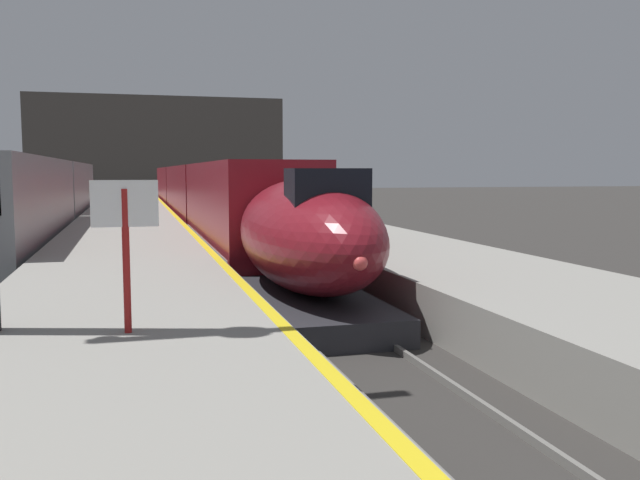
# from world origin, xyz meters

# --- Properties ---
(platform_left) EXTENTS (4.80, 110.00, 1.05)m
(platform_left) POSITION_xyz_m (-4.05, 24.75, 0.53)
(platform_left) COLOR gray
(platform_left) RESTS_ON ground
(platform_right) EXTENTS (4.80, 110.00, 1.05)m
(platform_right) POSITION_xyz_m (4.05, 24.75, 0.53)
(platform_right) COLOR gray
(platform_right) RESTS_ON ground
(platform_left_safety_stripe) EXTENTS (0.20, 107.80, 0.01)m
(platform_left_safety_stripe) POSITION_xyz_m (-1.77, 24.75, 1.05)
(platform_left_safety_stripe) COLOR yellow
(platform_left_safety_stripe) RESTS_ON platform_left
(rail_main_left) EXTENTS (0.08, 110.00, 0.12)m
(rail_main_left) POSITION_xyz_m (-0.75, 27.50, 0.06)
(rail_main_left) COLOR slate
(rail_main_left) RESTS_ON ground
(rail_main_right) EXTENTS (0.08, 110.00, 0.12)m
(rail_main_right) POSITION_xyz_m (0.75, 27.50, 0.06)
(rail_main_right) COLOR slate
(rail_main_right) RESTS_ON ground
(rail_secondary_right) EXTENTS (0.08, 110.00, 0.12)m
(rail_secondary_right) POSITION_xyz_m (-7.35, 27.50, 0.06)
(rail_secondary_right) COLOR slate
(rail_secondary_right) RESTS_ON ground
(highspeed_train_main) EXTENTS (2.92, 57.62, 3.60)m
(highspeed_train_main) POSITION_xyz_m (0.00, 40.02, 1.95)
(highspeed_train_main) COLOR maroon
(highspeed_train_main) RESTS_ON ground
(regional_train_adjacent) EXTENTS (2.85, 36.60, 3.80)m
(regional_train_adjacent) POSITION_xyz_m (-8.10, 37.02, 2.13)
(regional_train_adjacent) COLOR gray
(regional_train_adjacent) RESTS_ON ground
(departure_info_board) EXTENTS (0.90, 0.10, 2.12)m
(departure_info_board) POSITION_xyz_m (-3.95, 10.37, 2.56)
(departure_info_board) COLOR maroon
(departure_info_board) RESTS_ON platform_left
(terminus_back_wall) EXTENTS (36.00, 2.00, 14.00)m
(terminus_back_wall) POSITION_xyz_m (0.00, 102.00, 7.00)
(terminus_back_wall) COLOR #4C4742
(terminus_back_wall) RESTS_ON ground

